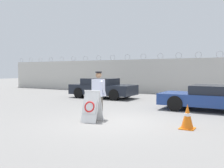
% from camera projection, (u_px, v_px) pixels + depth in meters
% --- Properties ---
extents(ground_plane, '(90.00, 90.00, 0.00)m').
position_uv_depth(ground_plane, '(114.00, 122.00, 8.63)').
color(ground_plane, gray).
extents(perimeter_wall, '(36.00, 0.30, 3.14)m').
position_uv_depth(perimeter_wall, '(188.00, 77.00, 18.25)').
color(perimeter_wall, beige).
rests_on(perimeter_wall, ground_plane).
extents(barricade_sign, '(0.64, 0.77, 1.10)m').
position_uv_depth(barricade_sign, '(92.00, 106.00, 8.66)').
color(barricade_sign, white).
rests_on(barricade_sign, ground_plane).
extents(security_guard, '(0.62, 0.38, 1.75)m').
position_uv_depth(security_guard, '(99.00, 92.00, 9.31)').
color(security_guard, '#514C42').
rests_on(security_guard, ground_plane).
extents(traffic_cone_mid, '(0.44, 0.44, 0.77)m').
position_uv_depth(traffic_cone_mid, '(187.00, 117.00, 7.60)').
color(traffic_cone_mid, orange).
rests_on(traffic_cone_mid, ground_plane).
extents(parked_car_front_coupe, '(4.27, 1.96, 1.28)m').
position_uv_depth(parked_car_front_coupe, '(102.00, 88.00, 16.37)').
color(parked_car_front_coupe, black).
rests_on(parked_car_front_coupe, ground_plane).
extents(parked_car_rear_sedan, '(4.45, 1.99, 1.13)m').
position_uv_depth(parked_car_rear_sedan, '(213.00, 98.00, 11.02)').
color(parked_car_rear_sedan, black).
rests_on(parked_car_rear_sedan, ground_plane).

